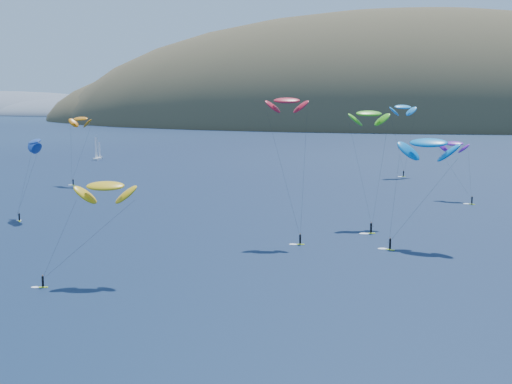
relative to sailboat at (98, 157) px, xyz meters
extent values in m
ellipsoid|color=#3D3526|center=(119.02, 342.41, -13.48)|extent=(600.00, 300.00, 210.00)
ellipsoid|color=#3D3526|center=(-40.98, 372.41, -8.08)|extent=(340.00, 240.00, 120.00)
ellipsoid|color=slate|center=(-240.98, 502.41, -3.52)|extent=(240.00, 180.00, 44.00)
cube|color=silver|center=(0.00, -0.01, -0.56)|extent=(2.42, 7.00, 0.82)
cylinder|color=silver|center=(0.00, 0.44, 4.25)|extent=(0.13, 0.13, 9.62)
cube|color=#B7E619|center=(25.22, -73.31, -0.84)|extent=(1.45, 0.86, 0.08)
cylinder|color=black|center=(25.22, -73.31, 0.03)|extent=(0.33, 0.33, 1.49)
sphere|color=#8C6047|center=(25.22, -73.31, 0.90)|extent=(0.25, 0.25, 0.25)
ellipsoid|color=#D06E0A|center=(26.04, -68.88, 17.99)|extent=(8.93, 6.35, 4.53)
cube|color=#B7E619|center=(69.29, -173.39, -0.85)|extent=(1.38, 0.70, 0.07)
cylinder|color=black|center=(69.29, -173.39, -0.01)|extent=(0.31, 0.31, 1.42)
sphere|color=#8C6047|center=(69.29, -173.39, 0.81)|extent=(0.24, 0.24, 0.24)
ellipsoid|color=yellow|center=(76.18, -167.05, 12.65)|extent=(9.02, 5.82, 4.64)
cube|color=#B7E619|center=(112.07, -126.40, -0.84)|extent=(1.72, 1.04, 0.09)
cylinder|color=black|center=(112.07, -126.40, 0.20)|extent=(0.39, 0.39, 1.77)
sphere|color=#8C6047|center=(112.07, -126.40, 1.23)|extent=(0.30, 0.30, 0.30)
ellipsoid|color=#45BC1B|center=(110.65, -114.44, 21.49)|extent=(9.03, 6.51, 4.58)
cube|color=#B7E619|center=(118.08, -32.80, -0.84)|extent=(1.48, 1.17, 0.08)
cylinder|color=black|center=(118.08, -32.80, 0.09)|extent=(0.35, 0.35, 1.59)
sphere|color=#8C6047|center=(118.08, -32.80, 1.01)|extent=(0.27, 0.27, 0.27)
ellipsoid|color=#1B90DD|center=(117.31, -29.35, 20.94)|extent=(10.02, 8.58, 5.12)
cube|color=#B7E619|center=(115.88, -139.89, -0.84)|extent=(1.65, 0.97, 0.09)
cylinder|color=black|center=(115.88, -139.89, 0.16)|extent=(0.37, 0.37, 1.70)
sphere|color=#8C6047|center=(115.88, -139.89, 1.14)|extent=(0.28, 0.28, 0.28)
ellipsoid|color=#0071C5|center=(121.94, -133.20, 17.06)|extent=(11.48, 8.12, 5.83)
cube|color=#B7E619|center=(134.14, -86.05, -0.84)|extent=(1.58, 0.88, 0.08)
cylinder|color=black|center=(134.14, -86.05, 0.11)|extent=(0.36, 0.36, 1.62)
sphere|color=#8C6047|center=(134.14, -86.05, 1.05)|extent=(0.27, 0.27, 0.27)
ellipsoid|color=#5F129E|center=(130.04, -76.99, 13.00)|extent=(8.13, 5.56, 4.14)
cube|color=#B7E619|center=(100.24, -138.82, -0.84)|extent=(1.55, 0.69, 0.08)
cylinder|color=black|center=(100.24, -138.82, 0.10)|extent=(0.35, 0.35, 1.60)
sphere|color=#8C6047|center=(100.24, -138.82, 1.02)|extent=(0.27, 0.27, 0.27)
ellipsoid|color=red|center=(96.84, -133.38, 24.33)|extent=(7.84, 4.68, 4.10)
cube|color=#B7E619|center=(39.78, -128.18, -0.84)|extent=(1.12, 1.33, 0.07)
cylinder|color=black|center=(39.78, -128.18, 0.01)|extent=(0.32, 0.32, 1.45)
sphere|color=#8C6047|center=(39.78, -128.18, 0.85)|extent=(0.24, 0.24, 0.24)
ellipsoid|color=navy|center=(40.55, -121.90, 15.30)|extent=(7.90, 8.85, 4.56)
camera|label=1|loc=(117.40, -261.06, 26.13)|focal=50.00mm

